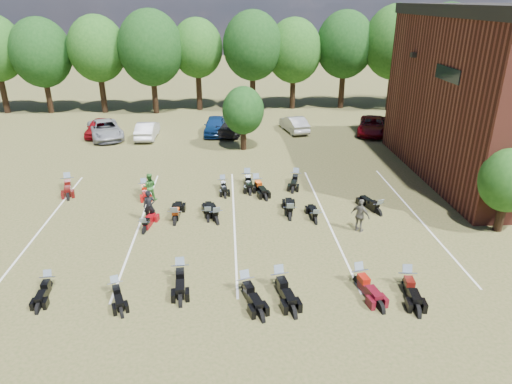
{
  "coord_description": "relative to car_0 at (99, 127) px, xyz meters",
  "views": [
    {
      "loc": [
        -3.23,
        -18.98,
        11.01
      ],
      "look_at": [
        -1.76,
        4.0,
        1.2
      ],
      "focal_mm": 32.0,
      "sensor_mm": 36.0,
      "label": 1
    }
  ],
  "objects": [
    {
      "name": "motorcycle_11",
      "position": [
        15.63,
        -17.79,
        -0.72
      ],
      "size": [
        0.7,
        2.06,
        1.14
      ],
      "primitive_type": null,
      "rotation": [
        0.0,
        0.0,
        3.17
      ],
      "color": "black",
      "rests_on": "ground"
    },
    {
      "name": "motorcycle_5",
      "position": [
        18.29,
        -23.84,
        -0.72
      ],
      "size": [
        1.06,
        2.52,
        1.36
      ],
      "primitive_type": null,
      "rotation": [
        0.0,
        0.0,
        -0.11
      ],
      "color": "black",
      "rests_on": "ground"
    },
    {
      "name": "motorcycle_9",
      "position": [
        10.37,
        -17.46,
        -0.72
      ],
      "size": [
        1.44,
        2.53,
        1.34
      ],
      "primitive_type": null,
      "rotation": [
        0.0,
        0.0,
        3.44
      ],
      "color": "black",
      "rests_on": "ground"
    },
    {
      "name": "motorcycle_0",
      "position": [
        6.44,
        -23.57,
        -0.72
      ],
      "size": [
        1.27,
        2.09,
        1.11
      ],
      "primitive_type": null,
      "rotation": [
        0.0,
        0.0,
        0.34
      ],
      "color": "black",
      "rests_on": "ground"
    },
    {
      "name": "car_7",
      "position": [
        27.03,
        -1.14,
        0.08
      ],
      "size": [
        3.05,
        5.8,
        1.6
      ],
      "primitive_type": "imported",
      "rotation": [
        0.0,
        0.0,
        2.99
      ],
      "color": "#333338",
      "rests_on": "ground"
    },
    {
      "name": "person_green",
      "position": [
        6.43,
        -14.19,
        0.11
      ],
      "size": [
        0.81,
        0.64,
        1.65
      ],
      "primitive_type": "imported",
      "rotation": [
        0.0,
        0.0,
        3.16
      ],
      "color": "#2C6927",
      "rests_on": "ground"
    },
    {
      "name": "person_black",
      "position": [
        6.84,
        -17.01,
        0.14
      ],
      "size": [
        0.64,
        0.43,
        1.72
      ],
      "primitive_type": "imported",
      "rotation": [
        0.0,
        0.0,
        0.03
      ],
      "color": "black",
      "rests_on": "ground"
    },
    {
      "name": "motorcycle_19",
      "position": [
        15.42,
        -11.95,
        -0.72
      ],
      "size": [
        1.28,
        2.43,
        1.3
      ],
      "primitive_type": null,
      "rotation": [
        0.0,
        0.0,
        -0.25
      ],
      "color": "black",
      "rests_on": "ground"
    },
    {
      "name": "ground",
      "position": [
        14.32,
        -20.26,
        -0.72
      ],
      "size": [
        160.0,
        160.0,
        0.0
      ],
      "primitive_type": "plane",
      "color": "brown",
      "rests_on": "ground"
    },
    {
      "name": "motorcycle_18",
      "position": [
        12.29,
        -11.95,
        -0.72
      ],
      "size": [
        0.88,
        2.5,
        1.38
      ],
      "primitive_type": null,
      "rotation": [
        0.0,
        0.0,
        0.04
      ],
      "color": "black",
      "rests_on": "ground"
    },
    {
      "name": "motorcycle_2",
      "position": [
        8.94,
        -22.63,
        -0.72
      ],
      "size": [
        0.95,
        2.45,
        1.33
      ],
      "primitive_type": null,
      "rotation": [
        0.0,
        0.0,
        0.08
      ],
      "color": "black",
      "rests_on": "ground"
    },
    {
      "name": "motorcycle_6",
      "position": [
        16.39,
        -23.53,
        -0.72
      ],
      "size": [
        1.26,
        2.55,
        1.36
      ],
      "primitive_type": null,
      "rotation": [
        0.0,
        0.0,
        0.21
      ],
      "color": "#4F0B15",
      "rests_on": "ground"
    },
    {
      "name": "motorcycle_4",
      "position": [
        11.65,
        -23.8,
        -0.72
      ],
      "size": [
        1.43,
        2.53,
        1.34
      ],
      "primitive_type": null,
      "rotation": [
        0.0,
        0.0,
        0.29
      ],
      "color": "black",
      "rests_on": "ground"
    },
    {
      "name": "person_grey",
      "position": [
        17.68,
        -18.89,
        0.16
      ],
      "size": [
        1.04,
        1.04,
        1.77
      ],
      "primitive_type": "imported",
      "rotation": [
        0.0,
        0.0,
        2.35
      ],
      "color": "#59564C",
      "rests_on": "ground"
    },
    {
      "name": "motorcycle_3",
      "position": [
        13.05,
        -23.56,
        -0.72
      ],
      "size": [
        1.25,
        2.6,
        1.39
      ],
      "primitive_type": null,
      "rotation": [
        0.0,
        0.0,
        0.19
      ],
      "color": "black",
      "rests_on": "ground"
    },
    {
      "name": "young_tree_midfield",
      "position": [
        12.32,
        -4.76,
        2.37
      ],
      "size": [
        3.2,
        3.2,
        4.7
      ],
      "color": "black",
      "rests_on": "ground"
    },
    {
      "name": "motorcycle_1",
      "position": [
        3.6,
        -23.01,
        -0.72
      ],
      "size": [
        0.78,
        2.07,
        1.14
      ],
      "primitive_type": null,
      "rotation": [
        0.0,
        0.0,
        0.06
      ],
      "color": "black",
      "rests_on": "ground"
    },
    {
      "name": "motorcycle_16",
      "position": [
        10.71,
        -12.62,
        -0.72
      ],
      "size": [
        0.85,
        2.12,
        1.16
      ],
      "primitive_type": null,
      "rotation": [
        0.0,
        0.0,
        0.09
      ],
      "color": "black",
      "rests_on": "ground"
    },
    {
      "name": "tree_line",
      "position": [
        13.32,
        8.74,
        5.59
      ],
      "size": [
        56.0,
        6.0,
        9.79
      ],
      "color": "black",
      "rests_on": "ground"
    },
    {
      "name": "motorcycle_12",
      "position": [
        14.34,
        -17.2,
        -0.72
      ],
      "size": [
        0.94,
        2.45,
        1.33
      ],
      "primitive_type": null,
      "rotation": [
        0.0,
        0.0,
        3.07
      ],
      "color": "black",
      "rests_on": "ground"
    },
    {
      "name": "young_tree_near_building",
      "position": [
        24.82,
        -19.26,
        2.03
      ],
      "size": [
        2.8,
        2.8,
        4.16
      ],
      "color": "black",
      "rests_on": "ground"
    },
    {
      "name": "car_2",
      "position": [
        0.73,
        -0.85,
        0.02
      ],
      "size": [
        4.26,
        5.88,
        1.49
      ],
      "primitive_type": "imported",
      "rotation": [
        0.0,
        0.0,
        0.38
      ],
      "color": "gray",
      "rests_on": "ground"
    },
    {
      "name": "motorcycle_13",
      "position": [
        19.27,
        -16.99,
        -0.72
      ],
      "size": [
        1.43,
        2.44,
        1.3
      ],
      "primitive_type": null,
      "rotation": [
        0.0,
        0.0,
        3.46
      ],
      "color": "black",
      "rests_on": "ground"
    },
    {
      "name": "motorcycle_10",
      "position": [
        9.93,
        -17.15,
        -0.72
      ],
      "size": [
        0.74,
        2.18,
        1.21
      ],
      "primitive_type": null,
      "rotation": [
        0.0,
        0.0,
        3.17
      ],
      "color": "black",
      "rests_on": "ground"
    },
    {
      "name": "car_5",
      "position": [
        17.02,
        0.2,
        -0.03
      ],
      "size": [
        2.33,
        4.42,
        1.39
      ],
      "primitive_type": "imported",
      "rotation": [
        0.0,
        0.0,
        3.36
      ],
      "color": "#B3B2AD",
      "rests_on": "ground"
    },
    {
      "name": "motorcycle_8",
      "position": [
        8.19,
        -17.36,
        -0.72
      ],
      "size": [
        0.89,
        2.48,
        1.36
      ],
      "primitive_type": null,
      "rotation": [
        0.0,
        0.0,
        3.1
      ],
      "color": "black",
      "rests_on": "ground"
    },
    {
      "name": "motorcycle_15",
      "position": [
        5.89,
        -13.03,
        -0.72
      ],
      "size": [
        1.18,
        2.31,
        1.23
      ],
      "primitive_type": null,
      "rotation": [
        0.0,
        0.0,
        0.22
      ],
      "color": "#9A0C0B",
      "rests_on": "ground"
    },
    {
      "name": "car_1",
      "position": [
        4.29,
        -1.08,
        -0.01
      ],
      "size": [
        1.57,
        4.32,
        1.42
      ],
      "primitive_type": "imported",
      "rotation": [
        0.0,
        0.0,
        3.13
      ],
      "color": "#BABABF",
      "rests_on": "ground"
    },
    {
      "name": "motorcycle_14",
      "position": [
        1.02,
        -12.05,
        -0.72
      ],
      "size": [
        1.45,
        2.61,
        1.39
      ],
      "primitive_type": null,
      "rotation": [
        0.0,
        0.0,
        0.28
      ],
      "color": "#440A09",
      "rests_on": "ground"
    },
    {
      "name": "car_4",
      "position": [
        10.01,
        -0.17,
        0.04
      ],
      "size": [
        2.06,
        4.55,
        1.52
      ],
      "primitive_type": "imported",
      "rotation": [
        0.0,
        0.0,
        -0.06
      ],
      "color": "navy",
      "rests_on": "ground"
    },
    {
      "name": "car_6",
      "position": [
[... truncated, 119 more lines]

